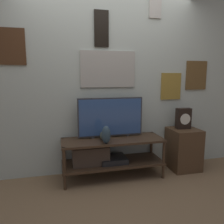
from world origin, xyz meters
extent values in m
plane|color=#846647|center=(0.00, 0.00, 0.00)|extent=(12.00, 12.00, 0.00)
cube|color=beige|center=(0.00, 0.57, 1.35)|extent=(6.40, 0.06, 2.70)
cube|color=#B2ADA3|center=(-0.01, 0.53, 1.49)|extent=(0.78, 0.02, 0.50)
cube|color=#B2BCC6|center=(-0.01, 0.52, 1.49)|extent=(0.75, 0.01, 0.47)
cube|color=brown|center=(1.41, 0.53, 1.41)|extent=(0.35, 0.02, 0.44)
cube|color=beige|center=(1.41, 0.52, 1.41)|extent=(0.31, 0.01, 0.40)
cube|color=#B7B2A8|center=(0.68, 0.53, 2.38)|extent=(0.18, 0.02, 0.33)
cube|color=white|center=(0.68, 0.52, 2.38)|extent=(0.15, 0.01, 0.29)
cube|color=#4C2D19|center=(-1.28, 0.53, 1.77)|extent=(0.40, 0.02, 0.45)
cube|color=beige|center=(-1.28, 0.52, 1.77)|extent=(0.36, 0.01, 0.42)
cube|color=olive|center=(0.98, 0.53, 1.25)|extent=(0.32, 0.02, 0.40)
cube|color=#2D2D33|center=(0.98, 0.52, 1.25)|extent=(0.29, 0.01, 0.37)
cube|color=black|center=(-0.10, 0.53, 2.04)|extent=(0.20, 0.02, 0.48)
cube|color=slate|center=(-0.10, 0.52, 2.04)|extent=(0.16, 0.01, 0.45)
cube|color=#422D1E|center=(0.00, 0.28, 0.53)|extent=(1.39, 0.48, 0.03)
cube|color=#422D1E|center=(0.00, 0.28, 0.21)|extent=(1.39, 0.48, 0.03)
cylinder|color=#422D1E|center=(-0.66, 0.07, 0.27)|extent=(0.04, 0.04, 0.55)
cylinder|color=#422D1E|center=(0.66, 0.07, 0.27)|extent=(0.04, 0.04, 0.55)
cylinder|color=#422D1E|center=(-0.66, 0.49, 0.27)|extent=(0.04, 0.04, 0.55)
cylinder|color=#422D1E|center=(0.66, 0.49, 0.27)|extent=(0.04, 0.04, 0.55)
cube|color=black|center=(0.00, 0.28, 0.26)|extent=(0.36, 0.33, 0.07)
cube|color=#47382D|center=(-0.31, 0.28, 0.35)|extent=(0.49, 0.26, 0.25)
cylinder|color=#333338|center=(-0.26, 0.39, 0.56)|extent=(0.05, 0.05, 0.02)
cylinder|color=#333338|center=(0.24, 0.39, 0.56)|extent=(0.05, 0.05, 0.02)
cube|color=#333338|center=(-0.01, 0.39, 0.84)|extent=(0.92, 0.04, 0.54)
cube|color=#33518C|center=(-0.01, 0.37, 0.84)|extent=(0.88, 0.01, 0.50)
ellipsoid|color=#2D4251|center=(-0.13, 0.11, 0.66)|extent=(0.12, 0.12, 0.23)
sphere|color=#4C5647|center=(-0.12, 0.25, 0.61)|extent=(0.13, 0.13, 0.13)
cube|color=#513823|center=(1.11, 0.30, 0.31)|extent=(0.42, 0.43, 0.62)
cube|color=black|center=(1.10, 0.33, 0.77)|extent=(0.22, 0.10, 0.31)
cylinder|color=white|center=(1.10, 0.28, 0.77)|extent=(0.16, 0.01, 0.16)
camera|label=1|loc=(-0.70, -2.52, 1.39)|focal=35.00mm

